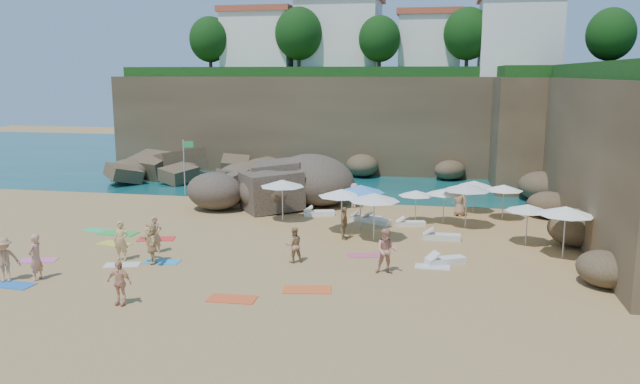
% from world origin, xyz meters
% --- Properties ---
extents(ground, '(120.00, 120.00, 0.00)m').
position_xyz_m(ground, '(0.00, 0.00, 0.00)').
color(ground, tan).
rests_on(ground, ground).
extents(seawater, '(120.00, 120.00, 0.00)m').
position_xyz_m(seawater, '(0.00, 30.00, 0.00)').
color(seawater, '#0C4751').
rests_on(seawater, ground).
extents(cliff_back, '(44.00, 8.00, 8.00)m').
position_xyz_m(cliff_back, '(2.00, 25.00, 4.00)').
color(cliff_back, brown).
rests_on(cliff_back, ground).
extents(cliff_right, '(8.00, 30.00, 8.00)m').
position_xyz_m(cliff_right, '(19.00, 8.00, 4.00)').
color(cliff_right, brown).
rests_on(cliff_right, ground).
extents(cliff_corner, '(10.00, 12.00, 8.00)m').
position_xyz_m(cliff_corner, '(17.00, 20.00, 4.00)').
color(cliff_corner, brown).
rests_on(cliff_corner, ground).
extents(rock_promontory, '(12.00, 7.00, 2.00)m').
position_xyz_m(rock_promontory, '(-11.00, 16.00, 0.00)').
color(rock_promontory, brown).
rests_on(rock_promontory, ground).
extents(clifftop_buildings, '(28.48, 9.48, 7.00)m').
position_xyz_m(clifftop_buildings, '(2.96, 25.79, 11.24)').
color(clifftop_buildings, white).
rests_on(clifftop_buildings, cliff_back).
extents(clifftop_trees, '(35.60, 23.82, 4.40)m').
position_xyz_m(clifftop_trees, '(4.78, 19.52, 11.26)').
color(clifftop_trees, '#11380F').
rests_on(clifftop_trees, ground).
extents(marina_masts, '(3.10, 0.10, 6.00)m').
position_xyz_m(marina_masts, '(-16.50, 30.00, 3.00)').
color(marina_masts, white).
rests_on(marina_masts, ground).
extents(rock_outcrop, '(9.65, 8.08, 3.37)m').
position_xyz_m(rock_outcrop, '(-2.68, 8.97, 0.00)').
color(rock_outcrop, brown).
rests_on(rock_outcrop, ground).
extents(flag_pole, '(0.74, 0.19, 3.82)m').
position_xyz_m(flag_pole, '(-8.90, 10.57, 2.44)').
color(flag_pole, silver).
rests_on(flag_pole, ground).
extents(parasol_0, '(2.52, 2.52, 2.38)m').
position_xyz_m(parasol_0, '(-0.40, 4.22, 2.19)').
color(parasol_0, silver).
rests_on(parasol_0, ground).
extents(parasol_1, '(2.07, 2.07, 1.95)m').
position_xyz_m(parasol_1, '(10.32, 8.57, 1.79)').
color(parasol_1, silver).
rests_on(parasol_1, ground).
extents(parasol_2, '(2.16, 2.16, 2.04)m').
position_xyz_m(parasol_2, '(11.88, 7.00, 1.87)').
color(parasol_2, silver).
rests_on(parasol_2, ground).
extents(parasol_3, '(2.10, 2.10, 1.98)m').
position_xyz_m(parasol_3, '(8.55, 5.43, 1.82)').
color(parasol_3, silver).
rests_on(parasol_3, ground).
extents(parasol_4, '(1.97, 1.97, 1.86)m').
position_xyz_m(parasol_4, '(7.01, 5.22, 1.71)').
color(parasol_4, silver).
rests_on(parasol_4, ground).
extents(parasol_5, '(2.58, 2.58, 2.44)m').
position_xyz_m(parasol_5, '(5.14, 0.99, 2.24)').
color(parasol_5, silver).
rests_on(parasol_5, ground).
extents(parasol_7, '(2.15, 2.15, 2.03)m').
position_xyz_m(parasol_7, '(12.53, 1.66, 1.87)').
color(parasol_7, silver).
rests_on(parasol_7, ground).
extents(parasol_8, '(2.60, 2.60, 2.46)m').
position_xyz_m(parasol_8, '(9.73, 4.67, 2.26)').
color(parasol_8, silver).
rests_on(parasol_8, ground).
extents(parasol_9, '(2.48, 2.48, 2.34)m').
position_xyz_m(parasol_9, '(3.30, 2.25, 2.15)').
color(parasol_9, silver).
rests_on(parasol_9, ground).
extents(parasol_10, '(2.56, 2.56, 2.42)m').
position_xyz_m(parasol_10, '(4.17, 3.23, 2.22)').
color(parasol_10, silver).
rests_on(parasol_10, ground).
extents(parasol_11, '(2.53, 2.53, 2.40)m').
position_xyz_m(parasol_11, '(13.92, -0.28, 2.20)').
color(parasol_11, silver).
rests_on(parasol_11, ground).
extents(lounger_0, '(1.83, 0.73, 0.28)m').
position_xyz_m(lounger_0, '(4.24, 5.14, 0.14)').
color(lounger_0, silver).
rests_on(lounger_0, ground).
extents(lounger_1, '(1.90, 1.09, 0.28)m').
position_xyz_m(lounger_1, '(1.35, 6.03, 0.14)').
color(lounger_1, white).
rests_on(lounger_1, ground).
extents(lounger_2, '(1.69, 0.94, 0.25)m').
position_xyz_m(lounger_2, '(6.79, 4.50, 0.13)').
color(lounger_2, white).
rests_on(lounger_2, ground).
extents(lounger_3, '(1.87, 0.64, 0.29)m').
position_xyz_m(lounger_3, '(8.49, 1.87, 0.14)').
color(lounger_3, silver).
rests_on(lounger_3, ground).
extents(lounger_4, '(1.85, 1.38, 0.28)m').
position_xyz_m(lounger_4, '(4.87, 4.67, 0.14)').
color(lounger_4, silver).
rests_on(lounger_4, ground).
extents(lounger_5, '(1.86, 1.38, 0.28)m').
position_xyz_m(lounger_5, '(8.68, -2.22, 0.14)').
color(lounger_5, silver).
rests_on(lounger_5, ground).
extents(towel_0, '(1.75, 0.97, 0.03)m').
position_xyz_m(towel_0, '(-8.16, -8.47, 0.01)').
color(towel_0, blue).
rests_on(towel_0, ground).
extents(towel_1, '(1.72, 1.19, 0.03)m').
position_xyz_m(towel_1, '(-9.25, -5.30, 0.01)').
color(towel_1, '#EA5BAD').
rests_on(towel_1, ground).
extents(towel_2, '(1.81, 0.94, 0.03)m').
position_xyz_m(towel_2, '(0.89, -8.27, 0.02)').
color(towel_2, '#EB5225').
rests_on(towel_2, ground).
extents(towel_3, '(1.64, 0.88, 0.03)m').
position_xyz_m(towel_3, '(-9.52, 0.13, 0.01)').
color(towel_3, '#38C673').
rests_on(towel_3, ground).
extents(towel_4, '(1.82, 1.25, 0.03)m').
position_xyz_m(towel_4, '(-7.30, -2.12, 0.01)').
color(towel_4, yellow).
rests_on(towel_4, ground).
extents(towel_5, '(1.66, 1.16, 0.03)m').
position_xyz_m(towel_5, '(-5.23, -5.19, 0.01)').
color(towel_5, silver).
rests_on(towel_5, ground).
extents(towel_7, '(1.99, 1.33, 0.03)m').
position_xyz_m(towel_7, '(-5.70, -0.86, 0.02)').
color(towel_7, red).
rests_on(towel_7, ground).
extents(towel_8, '(1.63, 0.89, 0.03)m').
position_xyz_m(towel_8, '(-3.73, -4.42, 0.01)').
color(towel_8, '#2A9FE3').
rests_on(towel_8, ground).
extents(towel_9, '(1.66, 1.12, 0.03)m').
position_xyz_m(towel_9, '(4.97, -1.70, 0.01)').
color(towel_9, '#CA4E72').
rests_on(towel_9, ground).
extents(towel_10, '(2.00, 1.23, 0.03)m').
position_xyz_m(towel_10, '(3.42, -6.74, 0.02)').
color(towel_10, orange).
rests_on(towel_10, ground).
extents(towel_11, '(1.98, 1.04, 0.03)m').
position_xyz_m(towel_11, '(-8.15, -0.21, 0.02)').
color(towel_11, green).
rests_on(towel_11, ground).
extents(towel_13, '(1.51, 0.77, 0.03)m').
position_xyz_m(towel_13, '(8.13, -2.86, 0.01)').
color(towel_13, silver).
rests_on(towel_13, ground).
extents(person_stand_0, '(0.71, 0.54, 1.74)m').
position_xyz_m(person_stand_0, '(-4.63, -3.11, 0.87)').
color(person_stand_0, tan).
rests_on(person_stand_0, ground).
extents(person_stand_1, '(0.96, 0.88, 1.59)m').
position_xyz_m(person_stand_1, '(2.07, -3.30, 0.80)').
color(person_stand_1, '#AC8056').
rests_on(person_stand_1, ground).
extents(person_stand_2, '(1.08, 0.87, 1.56)m').
position_xyz_m(person_stand_2, '(3.08, 8.57, 0.78)').
color(person_stand_2, tan).
rests_on(person_stand_2, ground).
extents(person_stand_3, '(0.43, 0.99, 1.67)m').
position_xyz_m(person_stand_3, '(3.63, 0.96, 0.83)').
color(person_stand_3, '#94734A').
rests_on(person_stand_3, ground).
extents(person_stand_4, '(1.01, 0.89, 1.82)m').
position_xyz_m(person_stand_4, '(9.46, 7.57, 0.91)').
color(person_stand_4, tan).
rests_on(person_stand_4, ground).
extents(person_stand_5, '(1.57, 1.09, 1.66)m').
position_xyz_m(person_stand_5, '(-0.94, 12.06, 0.83)').
color(person_stand_5, tan).
rests_on(person_stand_5, ground).
extents(person_stand_6, '(0.46, 0.70, 1.92)m').
position_xyz_m(person_stand_6, '(-7.62, -7.69, 0.96)').
color(person_stand_6, tan).
rests_on(person_stand_6, ground).
extents(person_lie_0, '(1.96, 2.15, 0.48)m').
position_xyz_m(person_lie_0, '(-8.69, -8.15, 0.24)').
color(person_lie_0, tan).
rests_on(person_lie_0, ground).
extents(person_lie_1, '(1.08, 1.71, 0.40)m').
position_xyz_m(person_lie_1, '(-2.90, -9.59, 0.20)').
color(person_lie_1, '#EEAF87').
rests_on(person_lie_1, ground).
extents(person_lie_3, '(2.43, 2.41, 0.48)m').
position_xyz_m(person_lie_3, '(-4.07, -4.64, 0.24)').
color(person_lie_3, '#DAAF72').
rests_on(person_lie_3, ground).
extents(person_lie_4, '(0.78, 1.82, 0.42)m').
position_xyz_m(person_lie_4, '(-5.57, -4.55, 0.21)').
color(person_lie_4, tan).
rests_on(person_lie_4, ground).
extents(person_lie_5, '(1.10, 1.98, 0.72)m').
position_xyz_m(person_lie_5, '(6.23, -4.09, 0.36)').
color(person_lie_5, tan).
rests_on(person_lie_5, ground).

